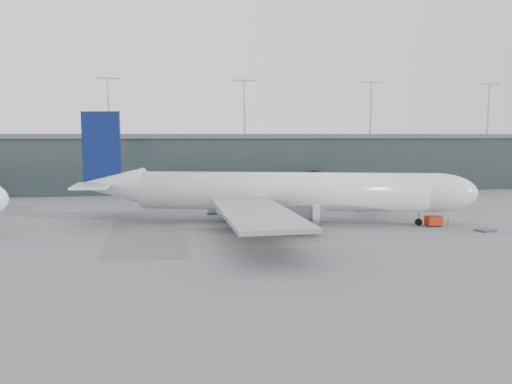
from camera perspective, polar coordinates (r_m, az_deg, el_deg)
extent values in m
plane|color=#59595E|center=(86.97, -0.77, -3.37)|extent=(320.00, 320.00, 0.00)
cube|color=gold|center=(83.07, -0.42, -3.84)|extent=(160.00, 0.25, 0.02)
cube|color=gold|center=(67.57, 1.41, -6.27)|extent=(160.00, 0.25, 0.02)
cube|color=gold|center=(107.22, 0.51, -1.46)|extent=(0.25, 60.00, 0.02)
cube|color=#1E2929|center=(143.60, -3.74, 3.38)|extent=(240.00, 35.00, 14.00)
cube|color=#505254|center=(143.37, -3.77, 6.41)|extent=(240.00, 36.00, 1.20)
cylinder|color=#9E9EA3|center=(134.49, -16.48, 9.30)|extent=(0.60, 0.60, 14.00)
cylinder|color=#9E9EA3|center=(134.08, -1.30, 9.57)|extent=(0.60, 0.60, 14.00)
cylinder|color=#9E9EA3|center=(142.54, 13.00, 9.23)|extent=(0.60, 0.60, 14.00)
cylinder|color=#9E9EA3|center=(158.46, 25.03, 8.51)|extent=(0.60, 0.60, 14.00)
cylinder|color=silver|center=(84.38, 2.92, 0.09)|extent=(47.99, 17.01, 6.44)
ellipsoid|color=silver|center=(87.31, 19.85, -0.08)|extent=(14.62, 9.31, 6.44)
cone|color=silver|center=(90.27, -16.20, 0.73)|extent=(12.52, 8.59, 6.18)
cube|color=gray|center=(84.74, 2.21, -1.58)|extent=(17.36, 8.79, 2.08)
cube|color=black|center=(88.31, 22.35, 0.57)|extent=(2.93, 3.55, 0.83)
cube|color=gray|center=(68.78, -0.14, -2.26)|extent=(10.91, 30.56, 0.57)
cylinder|color=#37373C|center=(74.95, 4.24, -2.91)|extent=(7.90, 5.18, 3.63)
cube|color=gray|center=(100.62, 1.46, 0.56)|extent=(22.77, 30.87, 0.57)
cylinder|color=#37373C|center=(94.47, 4.38, -0.93)|extent=(7.90, 5.18, 3.63)
cube|color=#09164F|center=(90.44, -17.26, 4.86)|extent=(6.69, 2.02, 12.46)
cube|color=silver|center=(85.35, -18.23, 0.68)|extent=(6.03, 9.54, 0.36)
cube|color=silver|center=(95.91, -15.57, 1.39)|extent=(9.43, 10.93, 0.36)
cylinder|color=black|center=(87.36, 18.08, -3.27)|extent=(1.21, 0.66, 1.14)
cylinder|color=#9E9EA3|center=(87.23, 18.10, -2.77)|extent=(0.31, 0.31, 2.70)
cylinder|color=black|center=(80.41, -0.18, -3.70)|extent=(1.43, 0.81, 1.35)
cylinder|color=black|center=(90.20, 0.38, -2.57)|extent=(1.43, 0.81, 1.35)
cube|color=#28292D|center=(92.25, 13.41, -0.12)|extent=(2.98, 3.33, 2.55)
cube|color=#28292D|center=(99.31, 11.90, 0.39)|extent=(2.51, 11.87, 2.27)
cube|color=#28292D|center=(110.51, 9.92, 1.05)|extent=(2.74, 11.87, 2.36)
cube|color=#28292D|center=(121.82, 8.31, 1.59)|extent=(2.96, 11.88, 2.46)
cylinder|color=#9E9EA3|center=(100.25, 11.74, -1.18)|extent=(0.45, 0.45, 3.46)
cube|color=#37373C|center=(100.45, 11.73, -1.97)|extent=(1.85, 1.40, 0.64)
cylinder|color=#28292D|center=(130.34, 6.93, 1.93)|extent=(3.64, 3.64, 2.73)
cylinder|color=#28292D|center=(130.61, 6.91, 0.66)|extent=(1.64, 1.64, 3.27)
cube|color=#B7230D|center=(87.24, 19.63, -3.08)|extent=(2.63, 1.81, 1.47)
cylinder|color=black|center=(86.41, 19.31, -3.66)|extent=(0.47, 0.21, 0.45)
cylinder|color=black|center=(87.39, 20.31, -3.59)|extent=(0.47, 0.21, 0.45)
cylinder|color=black|center=(87.35, 18.91, -3.54)|extent=(0.47, 0.21, 0.45)
cylinder|color=black|center=(88.32, 19.91, -3.46)|extent=(0.47, 0.21, 0.45)
cube|color=#3B3C41|center=(86.04, 24.73, -3.98)|extent=(3.19, 2.81, 0.27)
cube|color=#37373C|center=(95.16, -5.08, -2.44)|extent=(1.97, 1.63, 0.19)
cube|color=#A3A7AF|center=(95.03, -5.08, -1.95)|extent=(1.59, 1.50, 1.39)
cube|color=navy|center=(94.92, -5.09, -1.51)|extent=(1.64, 1.55, 0.07)
cube|color=#37373C|center=(98.62, -2.48, -2.10)|extent=(1.97, 1.65, 0.18)
cube|color=#9EA3AA|center=(98.50, -2.48, -1.63)|extent=(1.60, 1.52, 1.36)
cube|color=navy|center=(98.40, -2.48, -1.23)|extent=(1.65, 1.57, 0.07)
cube|color=#37373C|center=(97.76, -0.88, -2.17)|extent=(2.37, 2.10, 0.20)
cube|color=silver|center=(97.63, -0.88, -1.65)|extent=(1.96, 1.89, 1.49)
cube|color=navy|center=(97.52, -0.88, -1.20)|extent=(2.02, 1.95, 0.08)
cone|color=orange|center=(91.85, 21.17, -3.04)|extent=(0.49, 0.49, 0.78)
cone|color=orange|center=(71.77, 7.45, -5.30)|extent=(0.42, 0.42, 0.66)
cone|color=#DF490C|center=(101.04, 4.71, -1.78)|extent=(0.46, 0.46, 0.73)
cone|color=orange|center=(76.27, -6.40, -4.56)|extent=(0.44, 0.44, 0.70)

